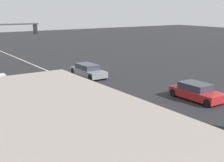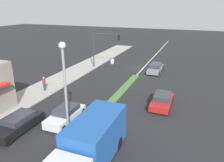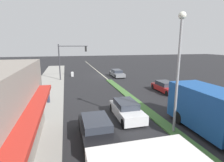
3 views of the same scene
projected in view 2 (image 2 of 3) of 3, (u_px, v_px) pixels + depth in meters
ground_plane at (93, 122)px, 18.78m from camera, size 160.00×160.00×0.00m
sidewalk_right at (8, 107)px, 21.41m from camera, size 4.00×73.00×0.12m
lane_marking_center at (143, 69)px, 34.61m from camera, size 0.16×60.00×0.01m
traffic_signal_main at (102, 44)px, 33.57m from camera, size 4.59×0.34×5.60m
street_lamp at (65, 84)px, 13.93m from camera, size 0.44×0.44×7.37m
pedestrian at (44, 83)px, 25.22m from camera, size 0.34×0.34×1.63m
warning_aframe_sign at (112, 62)px, 37.14m from camera, size 0.45×0.53×0.84m
delivery_truck at (90, 145)px, 13.33m from camera, size 2.44×7.50×2.87m
suv_black at (18, 123)px, 17.38m from camera, size 1.87×4.33×1.28m
van_white at (66, 115)px, 18.68m from camera, size 1.76×4.07×1.33m
hatchback_red at (162, 100)px, 21.63m from camera, size 1.83×4.08×1.24m
suv_grey at (155, 68)px, 32.62m from camera, size 1.75×4.47×1.26m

